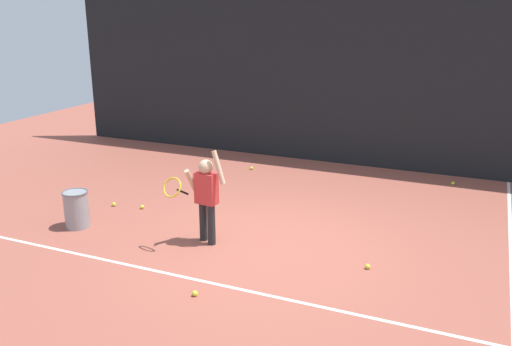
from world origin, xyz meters
TOP-DOWN VIEW (x-y plane):
  - ground_plane at (0.00, 0.00)m, footprint 20.00×20.00m
  - court_line_baseline at (0.00, -1.39)m, footprint 9.00×0.05m
  - court_line_sideline at (3.11, 1.00)m, footprint 0.05×9.00m
  - back_fence_windscreen at (0.00, 4.36)m, footprint 13.09×0.08m
  - fence_post_0 at (-6.39, 4.42)m, footprint 0.09×0.09m
  - fence_post_1 at (0.00, 4.42)m, footprint 0.09×0.09m
  - tennis_player at (-0.83, -0.36)m, footprint 0.77×0.57m
  - ball_hopper at (-2.87, -0.63)m, footprint 0.38×0.38m
  - tennis_ball_0 at (-2.42, 0.39)m, footprint 0.07×0.07m
  - tennis_ball_1 at (-1.68, 3.14)m, footprint 0.07×0.07m
  - tennis_ball_2 at (1.44, -0.27)m, footprint 0.07×0.07m
  - tennis_ball_3 at (2.16, 3.73)m, footprint 0.07×0.07m
  - tennis_ball_4 at (-2.93, 0.30)m, footprint 0.07×0.07m
  - tennis_ball_5 at (-0.24, -1.73)m, footprint 0.07×0.07m
  - tennis_ball_6 at (-1.81, 1.65)m, footprint 0.07×0.07m

SIDE VIEW (x-z plane):
  - ground_plane at x=0.00m, z-range 0.00..0.00m
  - court_line_baseline at x=0.00m, z-range 0.00..0.00m
  - court_line_sideline at x=3.11m, z-range 0.00..0.00m
  - tennis_ball_0 at x=-2.42m, z-range 0.00..0.07m
  - tennis_ball_1 at x=-1.68m, z-range 0.00..0.07m
  - tennis_ball_2 at x=1.44m, z-range 0.00..0.07m
  - tennis_ball_3 at x=2.16m, z-range 0.00..0.07m
  - tennis_ball_4 at x=-2.93m, z-range 0.00..0.07m
  - tennis_ball_5 at x=-0.24m, z-range 0.00..0.07m
  - tennis_ball_6 at x=-1.81m, z-range 0.00..0.07m
  - ball_hopper at x=-2.87m, z-range 0.01..0.57m
  - tennis_player at x=-0.83m, z-range 0.05..1.40m
  - back_fence_windscreen at x=0.00m, z-range 0.00..3.77m
  - fence_post_0 at x=-6.39m, z-range 0.00..3.92m
  - fence_post_1 at x=0.00m, z-range 0.00..3.92m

